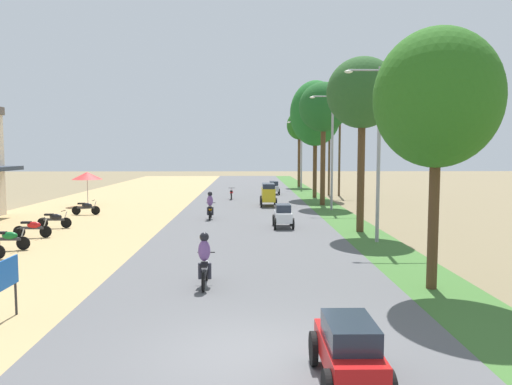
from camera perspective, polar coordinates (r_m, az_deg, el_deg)
The scene contains 25 objects.
ground_plane at distance 10.35m, azimuth -0.87°, elevation -18.73°, with size 180.00×180.00×0.00m, color #7A6B4C.
road_strip at distance 10.33m, azimuth -0.87°, elevation -18.53°, with size 9.00×140.00×0.08m, color #565659.
parked_motorbike_third at distance 22.65m, azimuth -26.90°, elevation -4.78°, with size 1.80×0.54×0.94m.
parked_motorbike_fourth at distance 25.37m, azimuth -24.59°, elevation -3.71°, with size 1.80×0.54×0.94m.
parked_motorbike_fifth at distance 28.02m, azimuth -22.42°, elevation -2.86°, with size 1.80×0.54×0.94m.
parked_motorbike_sixth at distance 33.15m, azimuth -19.19°, elevation -1.62°, with size 1.80×0.54×0.94m.
street_signboard at distance 13.24m, azimuth -27.25°, elevation -8.93°, with size 0.06×1.30×1.50m.
vendor_umbrella at distance 38.37m, azimuth -19.11°, elevation 1.86°, with size 2.20×2.20×2.52m.
median_tree_nearest at distance 15.26m, azimuth 20.38°, elevation 10.20°, with size 3.64×3.64×7.62m.
median_tree_second at distance 25.26m, azimuth 12.30°, elevation 11.16°, with size 3.55×3.55×8.73m.
median_tree_third at distance 37.19m, azimuth 7.88°, elevation 9.76°, with size 3.66×3.66×9.19m.
median_tree_fourth at distance 43.15m, azimuth 6.95°, elevation 9.12°, with size 4.41×4.41×10.15m.
median_tree_fifth at distance 56.34m, azimuth 5.07°, elevation 7.72°, with size 2.86×2.86×8.60m.
streetlamp_near at distance 22.38m, azimuth 14.15°, elevation 5.72°, with size 3.16×0.20×7.75m.
streetlamp_mid at distance 34.08m, azimuth 8.89°, elevation 5.63°, with size 3.16×0.20×7.94m.
streetlamp_far at distance 53.13m, azimuth 5.33°, elevation 5.05°, with size 3.16×0.20×7.36m.
utility_pole_near at distance 46.05m, azimuth 8.55°, elevation 5.30°, with size 1.80×0.20×8.67m.
utility_pole_far at distance 45.80m, azimuth 9.72°, elevation 5.26°, with size 1.80×0.20×8.64m.
car_sedan_red at distance 8.99m, azimuth 10.76°, elevation -17.46°, with size 1.10×2.26×1.19m.
car_hatchback_white at distance 26.05m, azimuth 3.18°, elevation -2.62°, with size 1.04×2.00×1.23m.
car_van_yellow at distance 36.12m, azimuth 1.44°, elevation -0.08°, with size 1.19×2.41×1.67m.
car_hatchback_silver at distance 45.81m, azimuth 2.09°, elevation 0.62°, with size 1.04×2.00×1.23m.
motorbike_foreground_rider at distance 14.84m, azimuth -6.00°, elevation -7.95°, with size 0.54×1.80×1.66m.
motorbike_ahead_second at distance 29.25m, azimuth -5.36°, elevation -1.60°, with size 0.54×1.80×1.66m.
motorbike_ahead_third at distance 41.20m, azimuth -2.89°, elevation -0.10°, with size 0.54×1.80×0.94m.
Camera 1 is at (-0.01, -9.48, 4.14)m, focal length 34.28 mm.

